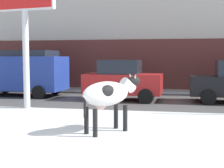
{
  "coord_description": "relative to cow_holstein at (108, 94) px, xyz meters",
  "views": [
    {
      "loc": [
        1.97,
        -5.97,
        1.95
      ],
      "look_at": [
        0.21,
        3.64,
        1.1
      ],
      "focal_mm": 48.41,
      "sensor_mm": 36.0,
      "label": 1
    }
  ],
  "objects": [
    {
      "name": "ground_plane",
      "position": [
        -0.47,
        -1.68,
        -1.0
      ],
      "size": [
        120.0,
        120.0,
        0.0
      ],
      "primitive_type": "plane",
      "color": "white"
    },
    {
      "name": "car_blue_van",
      "position": [
        -5.89,
        6.72,
        0.24
      ],
      "size": [
        4.7,
        2.33,
        2.32
      ],
      "color": "#233D9E",
      "rests_on": "ground"
    },
    {
      "name": "cow_holstein",
      "position": [
        0.0,
        0.0,
        0.0
      ],
      "size": [
        1.56,
        1.7,
        1.54
      ],
      "color": "silver",
      "rests_on": "ground"
    },
    {
      "name": "car_red_hatchback",
      "position": [
        -0.51,
        6.03,
        -0.07
      ],
      "size": [
        3.59,
        2.08,
        1.86
      ],
      "color": "red",
      "rests_on": "ground"
    },
    {
      "name": "road_strip",
      "position": [
        -0.47,
        6.14,
        -1.0
      ],
      "size": [
        60.0,
        5.6,
        0.01
      ],
      "primitive_type": "cube",
      "color": "#514F4C",
      "rests_on": "ground"
    }
  ]
}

